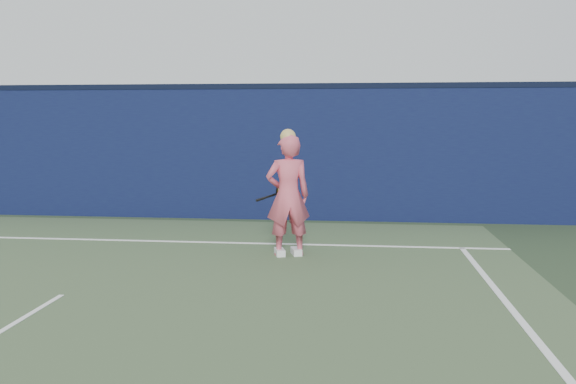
# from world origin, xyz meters

# --- Properties ---
(ground) EXTENTS (80.00, 80.00, 0.00)m
(ground) POSITION_xyz_m (0.00, 0.00, 0.00)
(ground) COLOR #2A3D25
(ground) RESTS_ON ground
(backstop_wall) EXTENTS (24.00, 0.40, 2.50)m
(backstop_wall) POSITION_xyz_m (0.00, 6.50, 1.25)
(backstop_wall) COLOR #0C1139
(backstop_wall) RESTS_ON ground
(wall_cap) EXTENTS (24.00, 0.42, 0.10)m
(wall_cap) POSITION_xyz_m (0.00, 6.50, 2.55)
(wall_cap) COLOR black
(wall_cap) RESTS_ON backstop_wall
(player) EXTENTS (0.72, 0.57, 1.80)m
(player) POSITION_xyz_m (2.25, 3.27, 0.87)
(player) COLOR #DD566A
(player) RESTS_ON ground
(racket) EXTENTS (0.57, 0.28, 0.32)m
(racket) POSITION_xyz_m (2.13, 3.71, 0.85)
(racket) COLOR black
(racket) RESTS_ON ground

